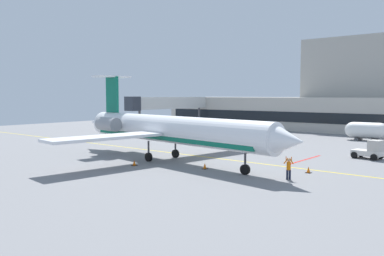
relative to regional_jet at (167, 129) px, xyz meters
name	(u,v)px	position (x,y,z in m)	size (l,w,h in m)	color
ground	(157,158)	(-2.34, 0.84, -3.36)	(120.00, 120.00, 0.11)	slate
terminal_building	(352,98)	(3.05, 48.67, 3.05)	(72.93, 14.80, 17.91)	#B7B2A8
jet_bridge_west	(167,103)	(-27.09, 29.01, 1.96)	(2.40, 22.15, 6.65)	silver
regional_jet	(167,129)	(0.00, 0.00, 0.00)	(32.43, 26.06, 9.29)	white
baggage_tug	(224,134)	(-7.20, 20.80, -2.46)	(4.18, 2.95, 1.78)	#E5B20C
pushback_tractor	(371,150)	(16.34, 14.76, -2.37)	(3.28, 2.28, 2.08)	silver
fuel_tank	(367,130)	(10.45, 33.19, -1.77)	(6.37, 2.77, 2.78)	white
marshaller	(289,168)	(14.44, -0.89, -2.34)	(0.82, 0.34, 1.90)	#191E33
safety_cone_alpha	(205,166)	(6.20, -1.46, -3.06)	(0.47, 0.47, 0.55)	orange
safety_cone_bravo	(308,170)	(14.51, 2.87, -3.06)	(0.47, 0.47, 0.55)	orange
safety_cone_charlie	(134,163)	(-0.22, -4.47, -3.06)	(0.47, 0.47, 0.55)	orange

